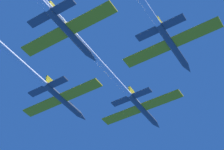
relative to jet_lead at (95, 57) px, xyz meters
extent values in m
cylinder|color=#4C5660|center=(0.00, 18.34, -0.03)|extent=(1.26, 11.48, 1.26)
cone|color=#4C5660|center=(0.00, 25.34, -0.03)|extent=(1.24, 2.53, 1.24)
ellipsoid|color=black|center=(0.00, 20.87, 0.51)|extent=(0.88, 2.30, 0.63)
cube|color=yellow|center=(-4.99, 17.77, -0.03)|extent=(8.72, 2.53, 0.28)
cube|color=yellow|center=(4.99, 17.77, -0.03)|extent=(8.72, 2.53, 0.28)
cube|color=yellow|center=(0.00, 13.75, 1.52)|extent=(0.33, 2.07, 1.84)
cube|color=#4C5660|center=(-2.59, 13.52, -0.03)|extent=(3.93, 1.52, 0.28)
cube|color=#4C5660|center=(2.59, 13.52, -0.03)|extent=(3.93, 1.52, 0.28)
cylinder|color=white|center=(0.00, -11.73, -0.03)|extent=(1.14, 48.67, 1.14)
cylinder|color=#4C5660|center=(-11.75, 5.65, -1.11)|extent=(1.26, 11.48, 1.26)
cone|color=#4C5660|center=(-11.75, 12.65, -1.11)|extent=(1.24, 2.53, 1.24)
ellipsoid|color=black|center=(-11.75, 8.17, -0.57)|extent=(0.88, 2.30, 0.63)
cube|color=yellow|center=(-16.74, 5.07, -1.11)|extent=(8.72, 2.53, 0.28)
cube|color=yellow|center=(-6.76, 5.07, -1.11)|extent=(8.72, 2.53, 0.28)
cube|color=yellow|center=(-11.75, 1.06, 0.44)|extent=(0.33, 2.07, 1.84)
cube|color=#4C5660|center=(-14.34, 0.83, -1.11)|extent=(3.93, 1.52, 0.28)
cube|color=#4C5660|center=(-9.16, 0.83, -1.11)|extent=(3.93, 1.52, 0.28)
cylinder|color=#4C5660|center=(13.42, 5.13, 0.09)|extent=(1.26, 11.48, 1.26)
cone|color=#4C5660|center=(13.42, 12.13, 0.09)|extent=(1.24, 2.53, 1.24)
ellipsoid|color=black|center=(13.42, 7.66, 0.63)|extent=(0.88, 2.30, 0.63)
cube|color=yellow|center=(8.42, 4.56, 0.09)|extent=(8.72, 2.53, 0.28)
cube|color=yellow|center=(18.41, 4.56, 0.09)|extent=(8.72, 2.53, 0.28)
cube|color=yellow|center=(13.42, 0.54, 1.64)|extent=(0.33, 2.07, 1.84)
cube|color=#4C5660|center=(10.82, 0.31, 0.09)|extent=(3.93, 1.52, 0.28)
cube|color=#4C5660|center=(16.01, 0.31, 0.09)|extent=(3.93, 1.52, 0.28)
cylinder|color=#4C5660|center=(0.04, -7.83, -0.83)|extent=(1.26, 11.48, 1.26)
cone|color=#4C5660|center=(0.04, -0.83, -0.83)|extent=(1.24, 2.53, 1.24)
ellipsoid|color=black|center=(0.04, -5.31, -0.29)|extent=(0.88, 2.30, 0.63)
cube|color=yellow|center=(-4.96, -8.41, -0.83)|extent=(8.72, 2.53, 0.28)
cube|color=yellow|center=(5.03, -8.41, -0.83)|extent=(8.72, 2.53, 0.28)
cube|color=yellow|center=(0.04, -12.42, 0.72)|extent=(0.33, 2.07, 1.84)
cube|color=#4C5660|center=(-2.56, -12.65, -0.83)|extent=(3.93, 1.52, 0.28)
cube|color=#4C5660|center=(2.63, -12.65, -0.83)|extent=(3.93, 1.52, 0.28)
camera|label=1|loc=(27.59, -37.72, -49.06)|focal=58.43mm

